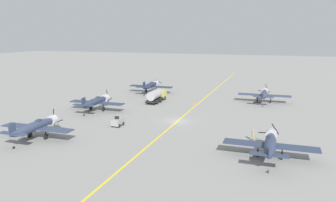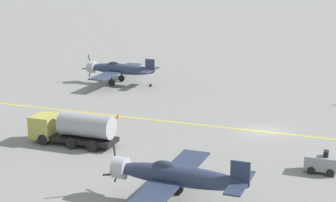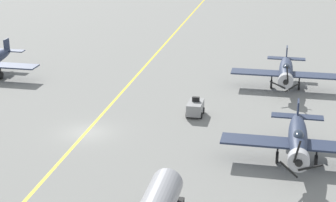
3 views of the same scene
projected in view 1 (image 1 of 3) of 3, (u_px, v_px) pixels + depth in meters
name	position (u px, v px, depth m)	size (l,w,h in m)	color
ground_plane	(177.00, 121.00, 60.37)	(400.00, 400.00, 0.00)	gray
taxiway_stripe	(177.00, 121.00, 60.37)	(0.30, 160.00, 0.01)	yellow
airplane_mid_left	(96.00, 102.00, 68.01)	(12.00, 9.98, 3.78)	#29334D
airplane_near_right	(270.00, 144.00, 41.85)	(12.00, 9.98, 3.65)	#2A344E
airplane_near_left	(35.00, 126.00, 49.78)	(12.00, 9.98, 3.79)	#313B54
airplane_far_left	(151.00, 86.00, 89.01)	(12.00, 9.98, 3.65)	#212B45
airplane_far_right	(264.00, 94.00, 76.31)	(12.00, 9.98, 3.69)	#2F3A53
fuel_tanker	(156.00, 95.00, 77.36)	(2.68, 8.00, 2.98)	black
tow_tractor	(118.00, 122.00, 57.16)	(1.57, 2.60, 1.79)	gray
ground_crew_walking	(253.00, 135.00, 49.04)	(0.41, 0.41, 1.86)	tan
traffic_cone	(194.00, 103.00, 74.78)	(0.36, 0.36, 0.55)	orange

